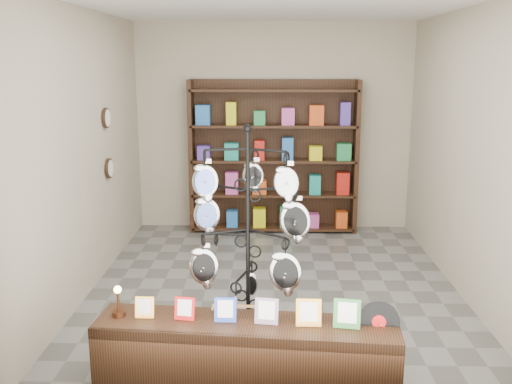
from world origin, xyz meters
TOP-DOWN VIEW (x-y plane):
  - ground at (0.00, 0.00)m, footprint 5.00×5.00m
  - room_envelope at (0.00, 0.00)m, footprint 5.00×5.00m
  - display_tree at (-0.22, -1.53)m, footprint 1.01×0.92m
  - front_shelf at (-0.22, -1.94)m, footprint 2.29×0.65m
  - back_shelving at (0.00, 2.30)m, footprint 2.42×0.36m
  - wall_clocks at (-1.97, 0.80)m, footprint 0.03×0.24m

SIDE VIEW (x-z plane):
  - ground at x=0.00m, z-range 0.00..0.00m
  - front_shelf at x=-0.22m, z-range -0.12..0.68m
  - back_shelving at x=0.00m, z-range -0.07..2.13m
  - display_tree at x=-0.22m, z-range 0.15..2.14m
  - wall_clocks at x=-1.97m, z-range 1.08..1.92m
  - room_envelope at x=0.00m, z-range -0.65..4.35m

